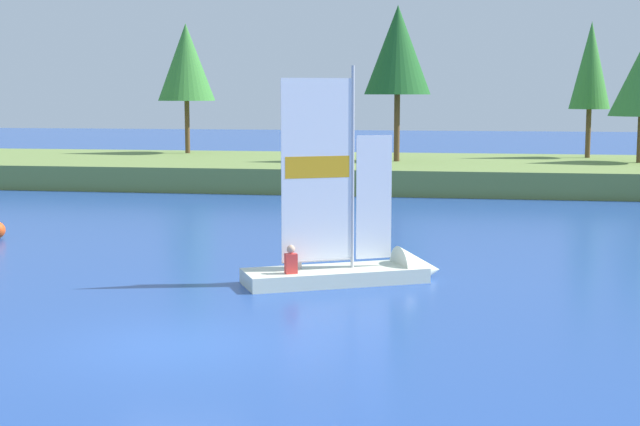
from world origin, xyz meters
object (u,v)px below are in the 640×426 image
(shoreline_tree_midleft, at_px, (398,50))
(shoreline_tree_centre, at_px, (591,66))
(shoreline_tree_left, at_px, (186,62))
(sailboat, at_px, (369,265))

(shoreline_tree_midleft, bearing_deg, shoreline_tree_centre, 23.17)
(shoreline_tree_left, relative_size, sailboat, 1.28)
(shoreline_tree_centre, relative_size, sailboat, 1.25)
(shoreline_tree_midleft, relative_size, shoreline_tree_centre, 1.08)
(shoreline_tree_centre, height_order, sailboat, shoreline_tree_centre)
(shoreline_tree_centre, distance_m, sailboat, 30.69)
(shoreline_tree_centre, bearing_deg, sailboat, -106.34)
(sailboat, bearing_deg, shoreline_tree_centre, 47.44)
(shoreline_tree_left, relative_size, shoreline_tree_centre, 1.02)
(shoreline_tree_midleft, xyz_separation_m, shoreline_tree_centre, (9.85, 4.22, -0.70))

